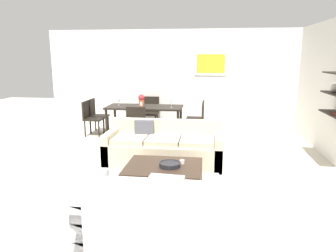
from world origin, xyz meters
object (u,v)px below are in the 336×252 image
at_px(sofa_beige, 164,148).
at_px(dining_chair_right_near, 198,119).
at_px(loveseat_white, 150,211).
at_px(candle_jar, 182,162).
at_px(dining_chair_foot, 137,123).
at_px(dining_chair_head, 151,110).
at_px(wine_glass_right_near, 171,102).
at_px(wine_glass_left_far, 119,101).
at_px(coffee_table, 164,177).
at_px(decorative_bowl, 170,164).
at_px(dining_chair_left_far, 96,113).
at_px(wine_glass_foot, 141,104).
at_px(dining_table, 144,109).
at_px(dining_chair_right_far, 199,116).
at_px(centerpiece_vase, 142,100).
at_px(dining_chair_left_near, 91,116).

bearing_deg(sofa_beige, dining_chair_right_near, 73.51).
height_order(loveseat_white, candle_jar, loveseat_white).
xyz_separation_m(dining_chair_foot, dining_chair_head, (-0.00, 1.66, 0.00)).
height_order(dining_chair_foot, wine_glass_right_near, wine_glass_right_near).
height_order(dining_chair_head, wine_glass_left_far, wine_glass_left_far).
bearing_deg(dining_chair_head, coffee_table, -76.67).
xyz_separation_m(decorative_bowl, wine_glass_left_far, (-1.77, 3.42, 0.45)).
height_order(candle_jar, dining_chair_head, dining_chair_head).
distance_m(dining_chair_left_far, wine_glass_foot, 1.50).
bearing_deg(dining_table, dining_chair_right_far, 7.97).
distance_m(sofa_beige, centerpiece_vase, 2.36).
height_order(dining_chair_head, wine_glass_foot, wine_glass_foot).
distance_m(loveseat_white, decorative_bowl, 1.24).
height_order(sofa_beige, wine_glass_left_far, wine_glass_left_far).
xyz_separation_m(coffee_table, dining_chair_foot, (-0.97, 2.45, 0.31)).
distance_m(loveseat_white, wine_glass_foot, 4.35).
bearing_deg(wine_glass_left_far, dining_chair_head, 46.09).
xyz_separation_m(dining_chair_foot, dining_chair_left_far, (-1.35, 1.02, 0.00)).
bearing_deg(dining_chair_right_far, sofa_beige, -103.84).
distance_m(dining_chair_right_near, dining_chair_right_far, 0.38).
distance_m(candle_jar, dining_chair_left_near, 3.94).
bearing_deg(dining_chair_right_near, wine_glass_right_near, 172.61).
bearing_deg(loveseat_white, dining_chair_left_near, 118.45).
relative_size(decorative_bowl, wine_glass_foot, 2.10).
xyz_separation_m(decorative_bowl, dining_chair_foot, (-1.07, 2.49, 0.09)).
height_order(loveseat_white, decorative_bowl, loveseat_white).
height_order(dining_chair_left_near, wine_glass_left_far, wine_glass_left_far).
xyz_separation_m(dining_chair_left_near, wine_glass_foot, (1.35, -0.17, 0.35)).
distance_m(dining_chair_right_near, wine_glass_left_far, 2.10).
xyz_separation_m(decorative_bowl, dining_table, (-1.07, 3.32, 0.26)).
relative_size(dining_table, dining_chair_right_far, 2.15).
distance_m(coffee_table, wine_glass_right_near, 3.26).
bearing_deg(dining_chair_right_far, dining_chair_foot, -143.07).
bearing_deg(dining_chair_left_near, dining_chair_right_near, 0.00).
bearing_deg(dining_chair_foot, dining_table, 90.00).
bearing_deg(wine_glass_left_far, sofa_beige, -55.47).
bearing_deg(dining_chair_head, dining_chair_foot, -90.00).
relative_size(dining_chair_head, dining_chair_left_near, 1.00).
bearing_deg(dining_chair_right_far, loveseat_white, -94.11).
bearing_deg(sofa_beige, loveseat_white, -85.07).
bearing_deg(dining_chair_left_near, dining_chair_head, 36.93).
bearing_deg(dining_chair_foot, candle_jar, -61.94).
bearing_deg(sofa_beige, centerpiece_vase, 112.65).
bearing_deg(dining_chair_right_far, wine_glass_right_near, -155.92).
xyz_separation_m(dining_chair_head, wine_glass_foot, (-0.00, -1.19, 0.35)).
height_order(dining_chair_left_far, wine_glass_right_near, wine_glass_right_near).
xyz_separation_m(candle_jar, dining_chair_left_near, (-2.59, 2.97, 0.09)).
xyz_separation_m(candle_jar, dining_chair_right_far, (0.11, 3.35, 0.09)).
relative_size(dining_chair_head, wine_glass_right_near, 4.67).
xyz_separation_m(sofa_beige, wine_glass_foot, (-0.80, 1.71, 0.56)).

